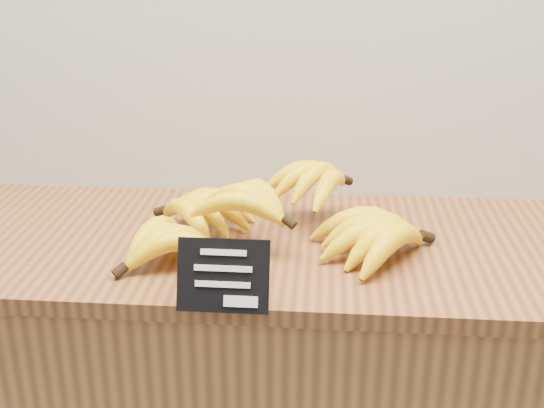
{
  "coord_description": "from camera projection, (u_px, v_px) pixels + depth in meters",
  "views": [
    {
      "loc": [
        0.13,
        1.56,
        1.47
      ],
      "look_at": [
        0.03,
        2.7,
        1.02
      ],
      "focal_mm": 45.0,
      "sensor_mm": 36.0,
      "label": 1
    }
  ],
  "objects": [
    {
      "name": "counter_top",
      "position": [
        274.0,
        245.0,
        1.31
      ],
      "size": [
        1.56,
        0.54,
        0.03
      ],
      "primitive_type": "cube",
      "color": "brown",
      "rests_on": "counter"
    },
    {
      "name": "chalkboard_sign",
      "position": [
        223.0,
        276.0,
        1.04
      ],
      "size": [
        0.14,
        0.05,
        0.11
      ],
      "primitive_type": "cube",
      "rotation": [
        -0.36,
        0.0,
        0.0
      ],
      "color": "black",
      "rests_on": "counter_top"
    },
    {
      "name": "banana_pile",
      "position": [
        271.0,
        219.0,
        1.26
      ],
      "size": [
        0.6,
        0.33,
        0.12
      ],
      "color": "yellow",
      "rests_on": "counter_top"
    }
  ]
}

